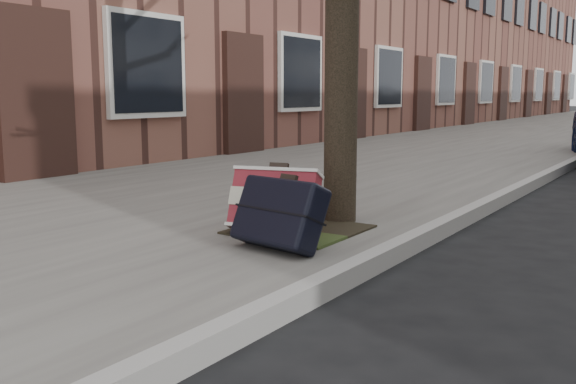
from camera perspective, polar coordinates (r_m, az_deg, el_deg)
The scene contains 6 objects.
ground at distance 2.95m, azimuth 22.52°, elevation -14.14°, with size 120.00×120.00×0.00m, color black.
near_sidewalk at distance 18.20m, azimuth 20.15°, elevation 4.91°, with size 5.00×70.00×0.12m, color slate.
house_near at distance 21.36m, azimuth 5.19°, elevation 15.14°, with size 6.80×40.00×7.00m, color brown.
dirt_patch at distance 4.71m, azimuth 1.01°, elevation -3.34°, with size 0.85×0.85×0.01m, color black.
suitcase_red at distance 4.55m, azimuth -1.19°, elevation -0.82°, with size 0.61×0.17×0.44m, color maroon.
suitcase_navy at distance 4.09m, azimuth -0.77°, elevation -1.87°, with size 0.61×0.20×0.44m, color black.
Camera 1 is at (0.46, -2.69, 1.11)m, focal length 40.00 mm.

